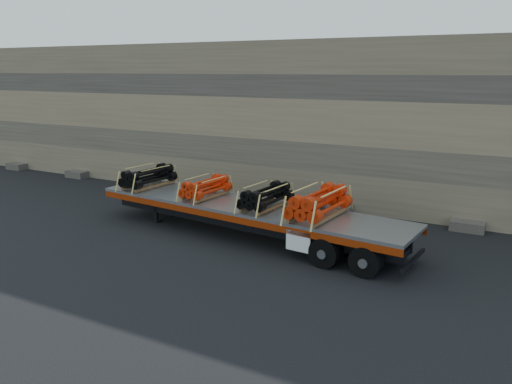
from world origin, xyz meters
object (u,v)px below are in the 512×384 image
(trailer, at_px, (245,220))
(bundle_midrear, at_px, (266,197))
(bundle_midfront, at_px, (206,188))
(bundle_rear, at_px, (319,204))
(bundle_front, at_px, (148,177))

(trailer, xyz_separation_m, bundle_midrear, (0.87, -0.09, 0.97))
(trailer, relative_size, bundle_midfront, 6.13)
(bundle_midrear, xyz_separation_m, bundle_rear, (1.99, -0.21, 0.07))
(bundle_front, bearing_deg, bundle_rear, 0.00)
(bundle_rear, bearing_deg, bundle_front, 180.00)
(trailer, height_order, bundle_rear, bundle_rear)
(bundle_midrear, relative_size, bundle_rear, 0.84)
(trailer, relative_size, bundle_front, 5.50)
(bundle_midfront, xyz_separation_m, bundle_midrear, (2.63, -0.28, 0.02))
(bundle_front, distance_m, bundle_midfront, 2.98)
(bundle_midfront, distance_m, bundle_midrear, 2.65)
(bundle_front, bearing_deg, trailer, 0.00)
(trailer, distance_m, bundle_midrear, 1.30)
(bundle_rear, bearing_deg, trailer, 180.00)
(trailer, relative_size, bundle_midrear, 5.78)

